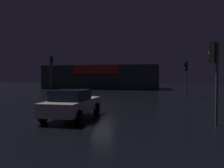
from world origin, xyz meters
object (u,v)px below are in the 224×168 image
store_building (103,77)px  traffic_signal_opposite (214,63)px  traffic_signal_cross_left (51,67)px  traffic_signal_cross_right (186,72)px  car_near (72,104)px

store_building → traffic_signal_opposite: size_ratio=5.57×
traffic_signal_cross_left → traffic_signal_cross_right: traffic_signal_cross_left is taller
traffic_signal_cross_left → car_near: traffic_signal_cross_left is taller
traffic_signal_cross_right → traffic_signal_opposite: bearing=-90.3°
traffic_signal_opposite → car_near: traffic_signal_opposite is taller
traffic_signal_opposite → car_near: (-6.75, 0.36, -1.99)m
car_near → traffic_signal_opposite: bearing=-3.1°
traffic_signal_opposite → traffic_signal_cross_left: 20.82m
store_building → traffic_signal_cross_right: store_building is taller
store_building → car_near: 32.04m
traffic_signal_cross_right → car_near: traffic_signal_cross_right is taller
traffic_signal_cross_right → car_near: bearing=-115.3°
store_building → traffic_signal_opposite: bearing=-67.4°
traffic_signal_cross_left → traffic_signal_cross_right: 15.10m
store_building → traffic_signal_cross_left: traffic_signal_cross_left is taller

